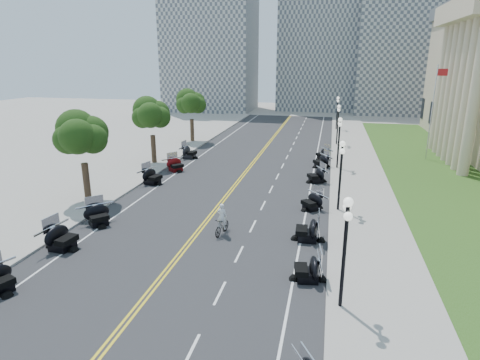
# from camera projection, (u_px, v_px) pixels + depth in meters

# --- Properties ---
(ground) EXTENTS (160.00, 160.00, 0.00)m
(ground) POSITION_uv_depth(u_px,v_px,m) (206.00, 222.00, 26.69)
(ground) COLOR gray
(road) EXTENTS (16.00, 90.00, 0.01)m
(road) POSITION_uv_depth(u_px,v_px,m) (239.00, 180.00, 36.03)
(road) COLOR #333335
(road) RESTS_ON ground
(centerline_yellow_a) EXTENTS (0.12, 90.00, 0.00)m
(centerline_yellow_a) POSITION_uv_depth(u_px,v_px,m) (238.00, 180.00, 36.06)
(centerline_yellow_a) COLOR yellow
(centerline_yellow_a) RESTS_ON road
(centerline_yellow_b) EXTENTS (0.12, 90.00, 0.00)m
(centerline_yellow_b) POSITION_uv_depth(u_px,v_px,m) (240.00, 180.00, 36.01)
(centerline_yellow_b) COLOR yellow
(centerline_yellow_b) RESTS_ON road
(edge_line_north) EXTENTS (0.12, 90.00, 0.00)m
(edge_line_north) POSITION_uv_depth(u_px,v_px,m) (311.00, 185.00, 34.68)
(edge_line_north) COLOR white
(edge_line_north) RESTS_ON road
(edge_line_south) EXTENTS (0.12, 90.00, 0.00)m
(edge_line_south) POSITION_uv_depth(u_px,v_px,m) (172.00, 176.00, 37.39)
(edge_line_south) COLOR white
(edge_line_south) RESTS_ON road
(lane_dash_3) EXTENTS (0.12, 2.00, 0.00)m
(lane_dash_3) POSITION_uv_depth(u_px,v_px,m) (191.00, 352.00, 14.79)
(lane_dash_3) COLOR white
(lane_dash_3) RESTS_ON road
(lane_dash_4) EXTENTS (0.12, 2.00, 0.00)m
(lane_dash_4) POSITION_uv_depth(u_px,v_px,m) (220.00, 293.00, 18.53)
(lane_dash_4) COLOR white
(lane_dash_4) RESTS_ON road
(lane_dash_5) EXTENTS (0.12, 2.00, 0.00)m
(lane_dash_5) POSITION_uv_depth(u_px,v_px,m) (239.00, 254.00, 22.27)
(lane_dash_5) COLOR white
(lane_dash_5) RESTS_ON road
(lane_dash_6) EXTENTS (0.12, 2.00, 0.00)m
(lane_dash_6) POSITION_uv_depth(u_px,v_px,m) (253.00, 226.00, 26.01)
(lane_dash_6) COLOR white
(lane_dash_6) RESTS_ON road
(lane_dash_7) EXTENTS (0.12, 2.00, 0.00)m
(lane_dash_7) POSITION_uv_depth(u_px,v_px,m) (263.00, 205.00, 29.75)
(lane_dash_7) COLOR white
(lane_dash_7) RESTS_ON road
(lane_dash_8) EXTENTS (0.12, 2.00, 0.00)m
(lane_dash_8) POSITION_uv_depth(u_px,v_px,m) (271.00, 189.00, 33.48)
(lane_dash_8) COLOR white
(lane_dash_8) RESTS_ON road
(lane_dash_9) EXTENTS (0.12, 2.00, 0.00)m
(lane_dash_9) POSITION_uv_depth(u_px,v_px,m) (277.00, 176.00, 37.22)
(lane_dash_9) COLOR white
(lane_dash_9) RESTS_ON road
(lane_dash_10) EXTENTS (0.12, 2.00, 0.00)m
(lane_dash_10) POSITION_uv_depth(u_px,v_px,m) (283.00, 166.00, 40.96)
(lane_dash_10) COLOR white
(lane_dash_10) RESTS_ON road
(lane_dash_11) EXTENTS (0.12, 2.00, 0.00)m
(lane_dash_11) POSITION_uv_depth(u_px,v_px,m) (287.00, 157.00, 44.70)
(lane_dash_11) COLOR white
(lane_dash_11) RESTS_ON road
(lane_dash_12) EXTENTS (0.12, 2.00, 0.00)m
(lane_dash_12) POSITION_uv_depth(u_px,v_px,m) (291.00, 150.00, 48.44)
(lane_dash_12) COLOR white
(lane_dash_12) RESTS_ON road
(lane_dash_13) EXTENTS (0.12, 2.00, 0.00)m
(lane_dash_13) POSITION_uv_depth(u_px,v_px,m) (294.00, 143.00, 52.18)
(lane_dash_13) COLOR white
(lane_dash_13) RESTS_ON road
(lane_dash_14) EXTENTS (0.12, 2.00, 0.00)m
(lane_dash_14) POSITION_uv_depth(u_px,v_px,m) (297.00, 138.00, 55.92)
(lane_dash_14) COLOR white
(lane_dash_14) RESTS_ON road
(lane_dash_15) EXTENTS (0.12, 2.00, 0.00)m
(lane_dash_15) POSITION_uv_depth(u_px,v_px,m) (299.00, 133.00, 59.66)
(lane_dash_15) COLOR white
(lane_dash_15) RESTS_ON road
(lane_dash_16) EXTENTS (0.12, 2.00, 0.00)m
(lane_dash_16) POSITION_uv_depth(u_px,v_px,m) (301.00, 129.00, 63.40)
(lane_dash_16) COLOR white
(lane_dash_16) RESTS_ON road
(lane_dash_17) EXTENTS (0.12, 2.00, 0.00)m
(lane_dash_17) POSITION_uv_depth(u_px,v_px,m) (303.00, 125.00, 67.13)
(lane_dash_17) COLOR white
(lane_dash_17) RESTS_ON road
(lane_dash_18) EXTENTS (0.12, 2.00, 0.00)m
(lane_dash_18) POSITION_uv_depth(u_px,v_px,m) (305.00, 121.00, 70.87)
(lane_dash_18) COLOR white
(lane_dash_18) RESTS_ON road
(lane_dash_19) EXTENTS (0.12, 2.00, 0.00)m
(lane_dash_19) POSITION_uv_depth(u_px,v_px,m) (306.00, 118.00, 74.61)
(lane_dash_19) COLOR white
(lane_dash_19) RESTS_ON road
(sidewalk_north) EXTENTS (5.00, 90.00, 0.15)m
(sidewalk_north) POSITION_uv_depth(u_px,v_px,m) (360.00, 187.00, 33.79)
(sidewalk_north) COLOR #9E9991
(sidewalk_north) RESTS_ON ground
(sidewalk_south) EXTENTS (5.00, 90.00, 0.15)m
(sidewalk_south) POSITION_uv_depth(u_px,v_px,m) (132.00, 173.00, 38.24)
(sidewalk_south) COLOR #9E9991
(sidewalk_south) RESTS_ON ground
(lawn) EXTENTS (9.00, 60.00, 0.10)m
(lawn) POSITION_uv_depth(u_px,v_px,m) (429.00, 168.00, 39.79)
(lawn) COLOR #356023
(lawn) RESTS_ON ground
(distant_block_a) EXTENTS (18.00, 14.00, 26.00)m
(distant_block_a) POSITION_uv_depth(u_px,v_px,m) (211.00, 48.00, 84.74)
(distant_block_a) COLOR gray
(distant_block_a) RESTS_ON ground
(distant_block_b) EXTENTS (16.00, 12.00, 30.00)m
(distant_block_b) POSITION_uv_depth(u_px,v_px,m) (318.00, 38.00, 85.12)
(distant_block_b) COLOR gray
(distant_block_b) RESTS_ON ground
(distant_block_c) EXTENTS (20.00, 14.00, 22.00)m
(distant_block_c) POSITION_uv_depth(u_px,v_px,m) (408.00, 57.00, 79.65)
(distant_block_c) COLOR gray
(distant_block_c) RESTS_ON ground
(street_lamp_1) EXTENTS (0.50, 1.20, 4.90)m
(street_lamp_1) POSITION_uv_depth(u_px,v_px,m) (344.00, 254.00, 16.65)
(street_lamp_1) COLOR black
(street_lamp_1) RESTS_ON sidewalk_north
(street_lamp_2) EXTENTS (0.50, 1.20, 4.90)m
(street_lamp_2) POSITION_uv_depth(u_px,v_px,m) (340.00, 176.00, 27.86)
(street_lamp_2) COLOR black
(street_lamp_2) RESTS_ON sidewalk_north
(street_lamp_3) EXTENTS (0.50, 1.20, 4.90)m
(street_lamp_3) POSITION_uv_depth(u_px,v_px,m) (339.00, 143.00, 39.08)
(street_lamp_3) COLOR black
(street_lamp_3) RESTS_ON sidewalk_north
(street_lamp_4) EXTENTS (0.50, 1.20, 4.90)m
(street_lamp_4) POSITION_uv_depth(u_px,v_px,m) (338.00, 125.00, 50.30)
(street_lamp_4) COLOR black
(street_lamp_4) RESTS_ON sidewalk_north
(street_lamp_5) EXTENTS (0.50, 1.20, 4.90)m
(street_lamp_5) POSITION_uv_depth(u_px,v_px,m) (337.00, 113.00, 61.51)
(street_lamp_5) COLOR black
(street_lamp_5) RESTS_ON sidewalk_north
(flagpole) EXTENTS (1.10, 0.20, 10.00)m
(flagpole) POSITION_uv_depth(u_px,v_px,m) (432.00, 114.00, 42.01)
(flagpole) COLOR silver
(flagpole) RESTS_ON ground
(tree_2) EXTENTS (4.80, 4.80, 9.20)m
(tree_2) POSITION_uv_depth(u_px,v_px,m) (82.00, 140.00, 29.32)
(tree_2) COLOR #235619
(tree_2) RESTS_ON sidewalk_south
(tree_3) EXTENTS (4.80, 4.80, 9.20)m
(tree_3) POSITION_uv_depth(u_px,v_px,m) (152.00, 118.00, 40.53)
(tree_3) COLOR #235619
(tree_3) RESTS_ON sidewalk_south
(tree_4) EXTENTS (4.80, 4.80, 9.20)m
(tree_4) POSITION_uv_depth(u_px,v_px,m) (191.00, 106.00, 51.75)
(tree_4) COLOR #235619
(tree_4) RESTS_ON sidewalk_south
(motorcycle_n_4) EXTENTS (2.23, 2.23, 1.38)m
(motorcycle_n_4) POSITION_uv_depth(u_px,v_px,m) (308.00, 267.00, 19.44)
(motorcycle_n_4) COLOR black
(motorcycle_n_4) RESTS_ON road
(motorcycle_n_5) EXTENTS (2.25, 2.25, 1.52)m
(motorcycle_n_5) POSITION_uv_depth(u_px,v_px,m) (308.00, 228.00, 23.78)
(motorcycle_n_5) COLOR black
(motorcycle_n_5) RESTS_ON road
(motorcycle_n_6) EXTENTS (2.75, 2.75, 1.36)m
(motorcycle_n_6) POSITION_uv_depth(u_px,v_px,m) (312.00, 201.00, 28.74)
(motorcycle_n_6) COLOR black
(motorcycle_n_6) RESTS_ON road
(motorcycle_n_8) EXTENTS (2.76, 2.76, 1.44)m
(motorcycle_n_8) POSITION_uv_depth(u_px,v_px,m) (316.00, 175.00, 35.21)
(motorcycle_n_8) COLOR black
(motorcycle_n_8) RESTS_ON road
(motorcycle_n_9) EXTENTS (2.82, 2.82, 1.44)m
(motorcycle_n_9) POSITION_uv_depth(u_px,v_px,m) (321.00, 161.00, 40.16)
(motorcycle_n_9) COLOR black
(motorcycle_n_9) RESTS_ON road
(motorcycle_n_10) EXTENTS (2.60, 2.60, 1.30)m
(motorcycle_n_10) POSITION_uv_depth(u_px,v_px,m) (323.00, 153.00, 43.66)
(motorcycle_n_10) COLOR black
(motorcycle_n_10) RESTS_ON road
(motorcycle_s_4) EXTENTS (2.48, 2.48, 1.56)m
(motorcycle_s_4) POSITION_uv_depth(u_px,v_px,m) (61.00, 237.00, 22.65)
(motorcycle_s_4) COLOR black
(motorcycle_s_4) RESTS_ON road
(motorcycle_s_5) EXTENTS (2.98, 2.98, 1.47)m
(motorcycle_s_5) POSITION_uv_depth(u_px,v_px,m) (98.00, 214.00, 26.05)
(motorcycle_s_5) COLOR black
(motorcycle_s_5) RESTS_ON road
(motorcycle_s_7) EXTENTS (2.63, 2.63, 1.51)m
(motorcycle_s_7) POSITION_uv_depth(u_px,v_px,m) (152.00, 175.00, 34.79)
(motorcycle_s_7) COLOR black
(motorcycle_s_7) RESTS_ON road
(motorcycle_s_8) EXTENTS (2.88, 2.88, 1.43)m
(motorcycle_s_8) POSITION_uv_depth(u_px,v_px,m) (176.00, 164.00, 38.86)
(motorcycle_s_8) COLOR #590A0C
(motorcycle_s_8) RESTS_ON road
(motorcycle_s_9) EXTENTS (2.40, 2.40, 1.54)m
(motorcycle_s_9) POSITION_uv_depth(u_px,v_px,m) (189.00, 151.00, 44.00)
(motorcycle_s_9) COLOR black
(motorcycle_s_9) RESTS_ON road
(bicycle) EXTENTS (0.84, 1.88, 1.09)m
(bicycle) POSITION_uv_depth(u_px,v_px,m) (222.00, 226.00, 24.67)
(bicycle) COLOR #A51414
(bicycle) RESTS_ON road
(cyclist_rider) EXTENTS (0.61, 0.40, 1.66)m
(cyclist_rider) POSITION_uv_depth(u_px,v_px,m) (222.00, 205.00, 24.28)
(cyclist_rider) COLOR white
(cyclist_rider) RESTS_ON bicycle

